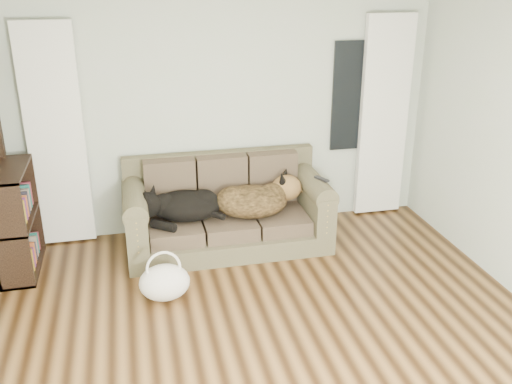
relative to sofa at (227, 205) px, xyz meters
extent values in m
plane|color=black|center=(0.07, -1.97, -0.45)|extent=(5.00, 5.00, 0.00)
cube|color=#A8BAA1|center=(0.07, 0.53, 0.85)|extent=(4.50, 0.04, 2.60)
cube|color=white|center=(-1.63, 0.45, 0.70)|extent=(0.55, 0.08, 2.25)
cube|color=white|center=(1.87, 0.45, 0.70)|extent=(0.55, 0.08, 2.25)
cube|color=black|center=(1.52, 0.50, 0.95)|extent=(0.50, 0.03, 1.20)
cube|color=#3A3321|center=(0.00, 0.00, 0.00)|extent=(2.05, 0.88, 0.84)
ellipsoid|color=black|center=(-0.46, -0.02, 0.03)|extent=(0.79, 0.63, 0.30)
ellipsoid|color=black|center=(0.28, -0.05, 0.04)|extent=(0.85, 0.66, 0.34)
cube|color=black|center=(0.95, -0.19, 0.28)|extent=(0.11, 0.18, 0.02)
ellipsoid|color=white|center=(-0.72, -0.90, -0.29)|extent=(0.52, 0.45, 0.32)
cube|color=black|center=(-2.02, -0.05, 0.05)|extent=(0.41, 0.86, 1.03)
camera|label=1|loc=(-0.91, -5.29, 2.31)|focal=40.00mm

